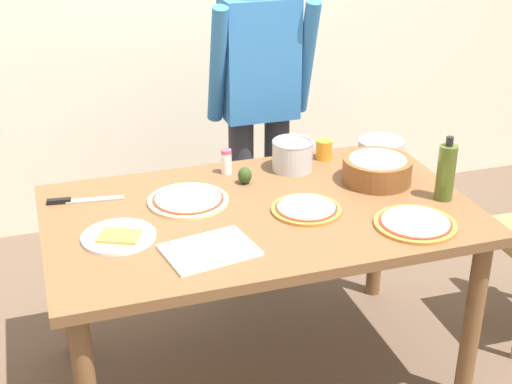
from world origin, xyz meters
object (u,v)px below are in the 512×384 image
Objects in this scene: cup_orange at (324,150)px; salt_shaker at (226,162)px; chef_knife at (76,200)px; person_cook at (259,98)px; pizza_second_cooked at (306,209)px; avocado at (245,175)px; popcorn_bowl at (377,167)px; pizza_cooked_on_tray at (415,223)px; olive_oil_bottle at (446,172)px; mixing_bowl_steel at (381,149)px; plate_with_slice at (119,236)px; pizza_raw_on_board at (188,200)px; cutting_board_white at (209,250)px; steel_pot at (292,155)px; dining_table at (260,231)px.

salt_shaker is at bearing -177.31° from cup_orange.
cup_orange reaches higher than chef_knife.
pizza_second_cooked is at bearing -95.87° from person_cook.
cup_orange is at bearing 5.63° from chef_knife.
salt_shaker is 0.13m from avocado.
pizza_cooked_on_tray is at bearing -95.87° from popcorn_bowl.
person_cook is 1.00m from olive_oil_bottle.
avocado is (-0.65, -0.08, -0.01)m from mixing_bowl_steel.
popcorn_bowl is at bearing 127.44° from olive_oil_bottle.
pizza_cooked_on_tray is at bearing -12.73° from plate_with_slice.
olive_oil_bottle is 0.59m from cup_orange.
chef_knife is (-0.41, 0.13, -0.00)m from pizza_raw_on_board.
cup_orange is at bearing 42.88° from cutting_board_white.
pizza_raw_on_board is 0.78m from popcorn_bowl.
pizza_raw_on_board is 0.31m from salt_shaker.
avocado is at bearing 131.39° from pizza_cooked_on_tray.
popcorn_bowl is 0.93× the size of cutting_board_white.
salt_shaker reaches higher than plate_with_slice.
plate_with_slice is at bearing 146.23° from cutting_board_white.
olive_oil_bottle reaches higher than steel_pot.
olive_oil_bottle is 1.48× the size of steel_pot.
cup_orange is (0.96, 0.45, 0.03)m from plate_with_slice.
chef_knife is (-1.18, 0.18, -0.05)m from popcorn_bowl.
steel_pot is 1.64× the size of salt_shaker.
mixing_bowl_steel is 0.42m from steel_pot.
chef_knife is (-1.32, -0.05, -0.03)m from mixing_bowl_steel.
pizza_raw_on_board is at bearing -168.74° from mixing_bowl_steel.
chef_knife is at bearing -177.46° from steel_pot.
popcorn_bowl is 0.54m from avocado.
plate_with_slice is 0.33m from cutting_board_white.
mixing_bowl_steel is (0.42, -0.43, -0.14)m from person_cook.
olive_oil_bottle is 0.88× the size of chef_knife.
olive_oil_bottle is at bearing 37.89° from pizza_cooked_on_tray.
dining_table is 0.30m from pizza_raw_on_board.
cup_orange reaches higher than pizza_second_cooked.
plate_with_slice is at bearing -144.91° from pizza_raw_on_board.
steel_pot is 0.76m from cutting_board_white.
person_cook is 9.34× the size of steel_pot.
mixing_bowl_steel is 0.78× the size of olive_oil_bottle.
person_cook is at bearing 46.28° from plate_with_slice.
plate_with_slice is 1.30× the size of mixing_bowl_steel.
plate_with_slice is at bearing -171.50° from popcorn_bowl.
popcorn_bowl is at bearing -66.55° from person_cook.
olive_oil_bottle is at bearing -16.74° from chef_knife.
popcorn_bowl is (0.04, 0.39, 0.05)m from pizza_cooked_on_tray.
pizza_raw_on_board and pizza_second_cooked have the same top height.
cup_orange is at bearing 19.17° from avocado.
olive_oil_bottle is 2.42× the size of salt_shaker.
cup_orange reaches higher than dining_table.
avocado is (-0.52, 0.15, -0.03)m from popcorn_bowl.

